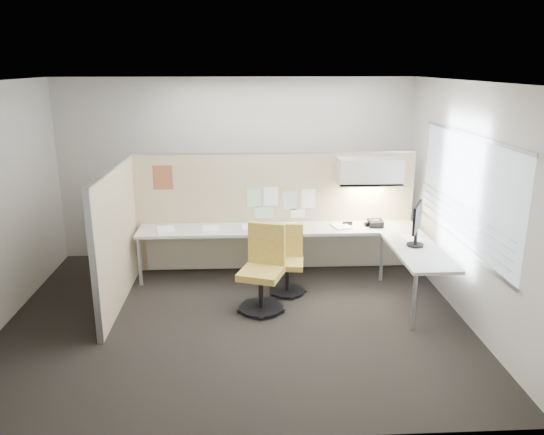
{
  "coord_description": "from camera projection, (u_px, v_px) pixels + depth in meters",
  "views": [
    {
      "loc": [
        0.12,
        -5.94,
        2.98
      ],
      "look_at": [
        0.48,
        0.8,
        1.02
      ],
      "focal_mm": 35.0,
      "sensor_mm": 36.0,
      "label": 1
    }
  ],
  "objects": [
    {
      "name": "chair_right",
      "position": [
        288.0,
        262.0,
        7.13
      ],
      "size": [
        0.47,
        0.49,
        0.9
      ],
      "rotation": [
        0.0,
        0.0,
        -0.12
      ],
      "color": "black",
      "rests_on": "floor"
    },
    {
      "name": "desk",
      "position": [
        303.0,
        239.0,
        7.49
      ],
      "size": [
        4.0,
        2.07,
        0.73
      ],
      "color": "beige",
      "rests_on": "floor"
    },
    {
      "name": "paper_stack_1",
      "position": [
        211.0,
        229.0,
        7.5
      ],
      "size": [
        0.24,
        0.31,
        0.02
      ],
      "primitive_type": "cube",
      "rotation": [
        0.0,
        0.0,
        0.04
      ],
      "color": "white",
      "rests_on": "desk"
    },
    {
      "name": "pinned_papers",
      "position": [
        280.0,
        202.0,
        7.77
      ],
      "size": [
        1.01,
        0.0,
        0.47
      ],
      "color": "#8CBF8C",
      "rests_on": "partition_back"
    },
    {
      "name": "overhead_bin",
      "position": [
        370.0,
        172.0,
        7.53
      ],
      "size": [
        0.9,
        0.36,
        0.38
      ],
      "primitive_type": "cube",
      "color": "beige",
      "rests_on": "partition_back"
    },
    {
      "name": "paper_stack_5",
      "position": [
        412.0,
        238.0,
        7.09
      ],
      "size": [
        0.27,
        0.33,
        0.02
      ],
      "primitive_type": "cube",
      "rotation": [
        0.0,
        0.0,
        0.14
      ],
      "color": "white",
      "rests_on": "desk"
    },
    {
      "name": "poster",
      "position": [
        163.0,
        177.0,
        7.58
      ],
      "size": [
        0.28,
        0.0,
        0.35
      ],
      "primitive_type": "cube",
      "color": "#DC521B",
      "rests_on": "partition_back"
    },
    {
      "name": "ceiling",
      "position": [
        232.0,
        81.0,
        5.74
      ],
      "size": [
        5.5,
        4.5,
        0.01
      ],
      "primitive_type": "cube",
      "color": "white",
      "rests_on": "wall_back"
    },
    {
      "name": "window_pane",
      "position": [
        466.0,
        191.0,
        6.23
      ],
      "size": [
        0.01,
        2.8,
        1.3
      ],
      "primitive_type": "cube",
      "color": "#A4B4BE",
      "rests_on": "wall_right"
    },
    {
      "name": "phone",
      "position": [
        375.0,
        223.0,
        7.61
      ],
      "size": [
        0.21,
        0.2,
        0.12
      ],
      "rotation": [
        0.0,
        0.0,
        0.03
      ],
      "color": "black",
      "rests_on": "desk"
    },
    {
      "name": "chair_left",
      "position": [
        263.0,
        271.0,
        6.61
      ],
      "size": [
        0.63,
        0.65,
        1.06
      ],
      "rotation": [
        0.0,
        0.0,
        -0.34
      ],
      "color": "black",
      "rests_on": "floor"
    },
    {
      "name": "partition_back",
      "position": [
        274.0,
        212.0,
        7.85
      ],
      "size": [
        4.1,
        0.06,
        1.75
      ],
      "primitive_type": "cube",
      "color": "tan",
      "rests_on": "floor"
    },
    {
      "name": "wall_right",
      "position": [
        467.0,
        203.0,
        6.27
      ],
      "size": [
        0.02,
        4.5,
        2.8
      ],
      "primitive_type": "cube",
      "color": "beige",
      "rests_on": "ground"
    },
    {
      "name": "stapler",
      "position": [
        347.0,
        223.0,
        7.7
      ],
      "size": [
        0.14,
        0.05,
        0.05
      ],
      "primitive_type": "cube",
      "rotation": [
        0.0,
        0.0,
        0.11
      ],
      "color": "black",
      "rests_on": "desk"
    },
    {
      "name": "coat_hook",
      "position": [
        92.0,
        209.0,
        5.91
      ],
      "size": [
        0.18,
        0.41,
        1.25
      ],
      "color": "silver",
      "rests_on": "partition_left"
    },
    {
      "name": "monitor",
      "position": [
        417.0,
        222.0,
        6.73
      ],
      "size": [
        0.26,
        0.49,
        0.55
      ],
      "rotation": [
        0.0,
        0.0,
        1.11
      ],
      "color": "black",
      "rests_on": "desk"
    },
    {
      "name": "partition_left",
      "position": [
        117.0,
        238.0,
        6.69
      ],
      "size": [
        0.06,
        2.2,
        1.75
      ],
      "primitive_type": "cube",
      "color": "tan",
      "rests_on": "floor"
    },
    {
      "name": "tape_dispenser",
      "position": [
        368.0,
        224.0,
        7.64
      ],
      "size": [
        0.11,
        0.09,
        0.06
      ],
      "primitive_type": "cube",
      "rotation": [
        0.0,
        0.0,
        0.29
      ],
      "color": "black",
      "rests_on": "desk"
    },
    {
      "name": "paper_stack_2",
      "position": [
        250.0,
        228.0,
        7.49
      ],
      "size": [
        0.25,
        0.32,
        0.04
      ],
      "primitive_type": "cube",
      "rotation": [
        0.0,
        0.0,
        0.07
      ],
      "color": "white",
      "rests_on": "desk"
    },
    {
      "name": "wall_front",
      "position": [
        230.0,
        283.0,
        3.98
      ],
      "size": [
        5.5,
        0.02,
        2.8
      ],
      "primitive_type": "cube",
      "color": "beige",
      "rests_on": "ground"
    },
    {
      "name": "floor",
      "position": [
        237.0,
        316.0,
        6.53
      ],
      "size": [
        5.5,
        4.5,
        0.01
      ],
      "primitive_type": "cube",
      "color": "black",
      "rests_on": "ground"
    },
    {
      "name": "paper_stack_6",
      "position": [
        257.0,
        226.0,
        7.62
      ],
      "size": [
        0.27,
        0.33,
        0.02
      ],
      "primitive_type": "cube",
      "rotation": [
        0.0,
        0.0,
        0.16
      ],
      "color": "white",
      "rests_on": "desk"
    },
    {
      "name": "paper_stack_4",
      "position": [
        341.0,
        226.0,
        7.6
      ],
      "size": [
        0.3,
        0.35,
        0.02
      ],
      "primitive_type": "cube",
      "rotation": [
        0.0,
        0.0,
        0.27
      ],
      "color": "white",
      "rests_on": "desk"
    },
    {
      "name": "wall_back",
      "position": [
        237.0,
        169.0,
        8.29
      ],
      "size": [
        5.5,
        0.02,
        2.8
      ],
      "primitive_type": "cube",
      "color": "beige",
      "rests_on": "ground"
    },
    {
      "name": "task_light_strip",
      "position": [
        369.0,
        186.0,
        7.59
      ],
      "size": [
        0.6,
        0.06,
        0.02
      ],
      "primitive_type": "cube",
      "color": "#FFEABF",
      "rests_on": "overhead_bin"
    },
    {
      "name": "paper_stack_0",
      "position": [
        166.0,
        230.0,
        7.42
      ],
      "size": [
        0.29,
        0.34,
        0.04
      ],
      "primitive_type": "cube",
      "rotation": [
        0.0,
        0.0,
        0.22
      ],
      "color": "white",
      "rests_on": "desk"
    },
    {
      "name": "paper_stack_3",
      "position": [
        290.0,
        226.0,
        7.65
      ],
      "size": [
        0.24,
        0.31,
        0.02
      ],
      "primitive_type": "cube",
      "rotation": [
        0.0,
        0.0,
        -0.03
      ],
      "color": "white",
      "rests_on": "desk"
    }
  ]
}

